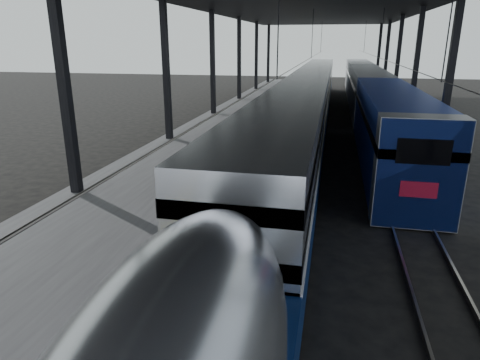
% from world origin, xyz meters
% --- Properties ---
extents(ground, '(160.00, 160.00, 0.00)m').
position_xyz_m(ground, '(0.00, 0.00, 0.00)').
color(ground, black).
rests_on(ground, ground).
extents(platform, '(6.00, 80.00, 1.00)m').
position_xyz_m(platform, '(-3.50, 20.00, 0.50)').
color(platform, '#4C4C4F').
rests_on(platform, ground).
extents(yellow_strip, '(0.30, 80.00, 0.01)m').
position_xyz_m(yellow_strip, '(-0.70, 20.00, 1.00)').
color(yellow_strip, gold).
rests_on(yellow_strip, platform).
extents(rails, '(6.52, 80.00, 0.16)m').
position_xyz_m(rails, '(4.50, 20.00, 0.08)').
color(rails, slate).
rests_on(rails, ground).
extents(canopy, '(18.00, 75.00, 9.47)m').
position_xyz_m(canopy, '(1.90, 20.00, 9.12)').
color(canopy, black).
rests_on(canopy, ground).
extents(tgv_train, '(3.00, 65.20, 4.31)m').
position_xyz_m(tgv_train, '(2.00, 22.67, 2.01)').
color(tgv_train, '#B6B8BD').
rests_on(tgv_train, ground).
extents(second_train, '(3.02, 56.05, 4.15)m').
position_xyz_m(second_train, '(7.00, 33.41, 2.10)').
color(second_train, navy).
rests_on(second_train, ground).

